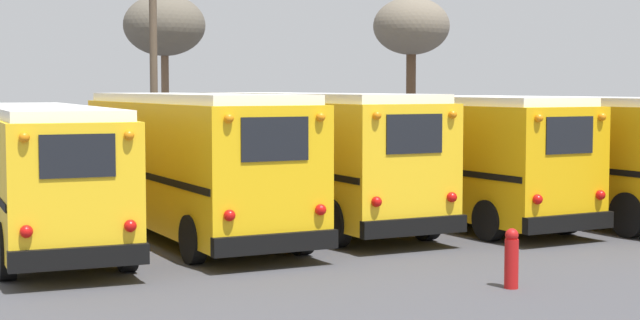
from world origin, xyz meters
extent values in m
plane|color=#424247|center=(0.00, 0.00, 0.00)|extent=(160.00, 160.00, 0.00)
cube|color=yellow|center=(-6.69, -0.24, 1.60)|extent=(2.71, 10.38, 2.46)
cube|color=white|center=(-6.69, -0.24, 2.93)|extent=(2.51, 9.96, 0.20)
cube|color=black|center=(-6.89, -5.43, 0.55)|extent=(2.36, 0.29, 0.36)
cube|color=black|center=(-6.89, -5.40, 2.27)|extent=(1.27, 0.08, 0.74)
sphere|color=red|center=(-7.76, -5.40, 1.04)|extent=(0.22, 0.22, 0.22)
sphere|color=orange|center=(-7.76, -5.40, 2.61)|extent=(0.18, 0.18, 0.18)
sphere|color=red|center=(-6.03, -5.47, 1.04)|extent=(0.22, 0.22, 0.22)
sphere|color=orange|center=(-6.03, -5.47, 2.61)|extent=(0.18, 0.18, 0.18)
cube|color=black|center=(-5.52, -0.29, 1.41)|extent=(0.42, 10.08, 0.14)
cylinder|color=black|center=(-5.47, 3.56, 0.52)|extent=(0.32, 1.06, 1.05)
cylinder|color=black|center=(-7.91, -4.04, 0.52)|extent=(0.32, 1.06, 1.05)
cylinder|color=black|center=(-5.77, -4.13, 0.52)|extent=(0.32, 1.06, 1.05)
cube|color=yellow|center=(-3.34, -0.50, 1.71)|extent=(2.77, 9.41, 2.75)
cube|color=white|center=(-3.34, -0.50, 3.19)|extent=(2.56, 9.03, 0.20)
cube|color=black|center=(-3.20, -5.21, 0.52)|extent=(2.54, 0.28, 0.36)
cube|color=black|center=(-3.20, -5.18, 2.47)|extent=(1.37, 0.07, 0.83)
sphere|color=red|center=(-4.14, -5.25, 1.09)|extent=(0.22, 0.22, 0.22)
sphere|color=orange|center=(-4.14, -5.25, 2.87)|extent=(0.18, 0.18, 0.18)
sphere|color=red|center=(-2.27, -5.19, 1.09)|extent=(0.22, 0.22, 0.22)
sphere|color=orange|center=(-2.27, -5.19, 2.87)|extent=(0.18, 0.18, 0.18)
cube|color=black|center=(-4.60, -0.54, 1.51)|extent=(0.30, 9.15, 0.14)
cube|color=black|center=(-2.09, -0.46, 1.51)|extent=(0.30, 9.15, 0.14)
cylinder|color=black|center=(-4.61, 2.83, 0.48)|extent=(0.31, 0.97, 0.96)
cylinder|color=black|center=(-2.28, 2.90, 0.48)|extent=(0.31, 0.97, 0.96)
cylinder|color=black|center=(-4.41, -3.90, 0.48)|extent=(0.31, 0.97, 0.96)
cylinder|color=black|center=(-2.08, -3.84, 0.48)|extent=(0.31, 0.97, 0.96)
cube|color=yellow|center=(0.00, 0.44, 1.73)|extent=(2.73, 10.11, 2.72)
cube|color=white|center=(0.00, 0.44, 3.18)|extent=(2.52, 9.70, 0.20)
cube|color=black|center=(0.14, -4.62, 0.55)|extent=(2.49, 0.27, 0.36)
cube|color=black|center=(0.14, -4.60, 2.47)|extent=(1.34, 0.07, 0.81)
sphere|color=red|center=(-0.77, -4.66, 1.12)|extent=(0.22, 0.22, 0.22)
sphere|color=orange|center=(-0.77, -4.66, 2.86)|extent=(0.18, 0.18, 0.18)
sphere|color=red|center=(1.06, -4.61, 1.12)|extent=(0.22, 0.22, 0.22)
sphere|color=orange|center=(1.06, -4.61, 2.86)|extent=(0.18, 0.18, 0.18)
cube|color=black|center=(-1.23, 0.40, 1.52)|extent=(0.31, 9.84, 0.14)
cube|color=black|center=(1.23, 0.47, 1.52)|extent=(0.31, 9.84, 0.14)
cylinder|color=black|center=(-1.25, 4.12, 0.53)|extent=(0.31, 1.06, 1.06)
cylinder|color=black|center=(1.03, 4.19, 0.53)|extent=(0.31, 1.06, 1.06)
cylinder|color=black|center=(-1.03, -3.32, 0.53)|extent=(0.31, 1.06, 1.06)
cylinder|color=black|center=(1.25, -3.25, 0.53)|extent=(0.31, 1.06, 1.06)
cube|color=#EAAA0F|center=(3.34, -0.12, 1.66)|extent=(2.98, 10.31, 2.68)
cube|color=white|center=(3.34, -0.12, 3.10)|extent=(2.77, 9.89, 0.20)
cube|color=black|center=(3.65, -5.25, 0.50)|extent=(2.44, 0.34, 0.36)
cube|color=black|center=(3.64, -5.22, 2.40)|extent=(1.31, 0.11, 0.80)
sphere|color=red|center=(2.75, -5.31, 1.06)|extent=(0.22, 0.22, 0.22)
sphere|color=orange|center=(2.75, -5.31, 2.78)|extent=(0.18, 0.18, 0.18)
sphere|color=red|center=(4.54, -5.20, 1.06)|extent=(0.22, 0.22, 0.22)
sphere|color=orange|center=(4.54, -5.20, 2.78)|extent=(0.18, 0.18, 0.18)
cube|color=black|center=(2.14, -0.19, 1.46)|extent=(0.61, 9.97, 0.14)
cube|color=black|center=(4.55, -0.05, 1.46)|extent=(0.61, 9.97, 0.14)
cylinder|color=black|center=(2.01, 3.60, 0.46)|extent=(0.33, 0.94, 0.93)
cylinder|color=black|center=(4.23, 3.73, 0.46)|extent=(0.33, 0.94, 0.93)
cylinder|color=black|center=(2.45, -3.97, 0.46)|extent=(0.33, 0.94, 0.93)
cylinder|color=black|center=(4.68, -3.84, 0.46)|extent=(0.33, 0.94, 0.93)
cube|color=#EAAA0F|center=(6.69, -1.06, 1.67)|extent=(2.84, 10.30, 2.62)
cube|color=white|center=(6.69, -1.06, 3.08)|extent=(2.63, 9.89, 0.20)
cube|color=black|center=(5.43, -1.10, 1.48)|extent=(0.36, 10.01, 0.14)
cube|color=black|center=(7.95, -1.02, 1.48)|extent=(0.36, 10.01, 0.14)
cylinder|color=black|center=(5.39, 2.71, 0.52)|extent=(0.31, 1.05, 1.04)
cylinder|color=black|center=(7.73, 2.79, 0.52)|extent=(0.31, 1.05, 1.04)
cylinder|color=black|center=(5.65, -4.91, 0.52)|extent=(0.31, 1.05, 1.04)
cylinder|color=brown|center=(-0.79, 11.90, 3.84)|extent=(0.27, 0.27, 7.68)
cylinder|color=brown|center=(11.15, 14.37, 2.57)|extent=(0.42, 0.42, 5.15)
ellipsoid|color=#6B6051|center=(11.15, 14.37, 6.04)|extent=(3.26, 3.26, 2.45)
cylinder|color=brown|center=(1.56, 18.65, 2.56)|extent=(0.33, 0.33, 5.12)
ellipsoid|color=#5B5447|center=(1.56, 18.65, 6.07)|extent=(3.47, 3.47, 2.60)
cylinder|color=#939399|center=(-5.94, 7.53, 0.70)|extent=(0.06, 0.06, 1.40)
cylinder|color=#939399|center=(-3.56, 7.53, 0.70)|extent=(0.06, 0.06, 1.40)
cylinder|color=#939399|center=(-1.19, 7.53, 0.70)|extent=(0.06, 0.06, 1.40)
cylinder|color=#939399|center=(1.19, 7.53, 0.70)|extent=(0.06, 0.06, 1.40)
cylinder|color=#939399|center=(3.56, 7.53, 0.70)|extent=(0.06, 0.06, 1.40)
cylinder|color=#939399|center=(5.94, 7.53, 0.70)|extent=(0.06, 0.06, 1.40)
cylinder|color=#939399|center=(8.31, 7.53, 0.70)|extent=(0.06, 0.06, 1.40)
cylinder|color=#939399|center=(10.69, 7.53, 0.70)|extent=(0.06, 0.06, 1.40)
cylinder|color=#939399|center=(0.00, 7.53, 1.40)|extent=(21.38, 0.04, 0.04)
cylinder|color=#B21414|center=(-0.20, -8.45, 0.42)|extent=(0.24, 0.24, 0.85)
sphere|color=#B21414|center=(-0.20, -8.45, 0.92)|extent=(0.23, 0.23, 0.23)
camera|label=1|loc=(-10.15, -22.03, 3.42)|focal=55.00mm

